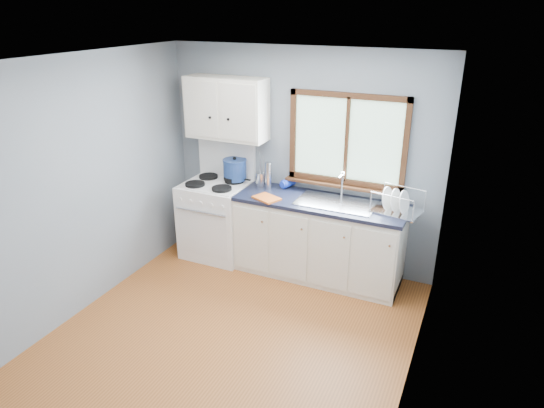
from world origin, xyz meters
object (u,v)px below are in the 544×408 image
at_px(sink, 336,208).
at_px(skillet, 233,178).
at_px(stockpot, 235,169).
at_px(gas_range, 217,217).
at_px(base_cabinets, 318,243).
at_px(thermos, 268,176).
at_px(dish_rack, 396,206).
at_px(utensil_crock, 261,179).

xyz_separation_m(sink, skillet, (-1.31, 0.11, 0.12)).
bearing_deg(stockpot, gas_range, -139.93).
distance_m(base_cabinets, stockpot, 1.32).
xyz_separation_m(thermos, dish_rack, (1.48, -0.07, -0.10)).
distance_m(thermos, dish_rack, 1.48).
bearing_deg(utensil_crock, stockpot, -177.14).
distance_m(gas_range, thermos, 0.87).
bearing_deg(stockpot, base_cabinets, -6.96).
xyz_separation_m(stockpot, thermos, (0.45, -0.04, -0.00)).
xyz_separation_m(base_cabinets, dish_rack, (0.81, 0.04, 0.57)).
xyz_separation_m(gas_range, dish_rack, (2.11, 0.05, 0.49)).
bearing_deg(sink, skillet, 175.24).
height_order(base_cabinets, sink, sink).
bearing_deg(stockpot, utensil_crock, 2.86).
distance_m(stockpot, thermos, 0.45).
bearing_deg(gas_range, utensil_crock, 18.25).
bearing_deg(sink, utensil_crock, 170.91).
bearing_deg(thermos, dish_rack, -2.56).
relative_size(base_cabinets, skillet, 5.35).
distance_m(base_cabinets, skillet, 1.27).
height_order(gas_range, utensil_crock, gas_range).
distance_m(gas_range, sink, 1.53).
height_order(stockpot, utensil_crock, utensil_crock).
height_order(skillet, stockpot, stockpot).
xyz_separation_m(sink, dish_rack, (0.63, 0.04, 0.13)).
height_order(utensil_crock, dish_rack, utensil_crock).
relative_size(stockpot, thermos, 1.04).
height_order(base_cabinets, stockpot, stockpot).
xyz_separation_m(skillet, utensil_crock, (0.35, 0.04, 0.02)).
distance_m(gas_range, stockpot, 0.64).
xyz_separation_m(utensil_crock, thermos, (0.11, -0.05, 0.07)).
bearing_deg(sink, gas_range, -179.29).
relative_size(gas_range, skillet, 3.94).
relative_size(base_cabinets, dish_rack, 3.48).
xyz_separation_m(base_cabinets, skillet, (-1.13, 0.11, 0.57)).
bearing_deg(skillet, dish_rack, -6.38).
height_order(stockpot, thermos, same).
distance_m(skillet, utensil_crock, 0.35).
height_order(sink, utensil_crock, utensil_crock).
relative_size(utensil_crock, dish_rack, 0.78).
relative_size(gas_range, dish_rack, 2.56).
relative_size(base_cabinets, stockpot, 5.56).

